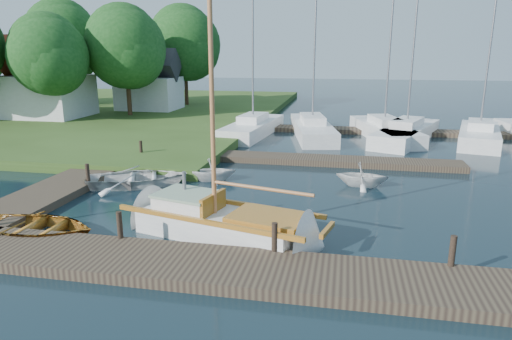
% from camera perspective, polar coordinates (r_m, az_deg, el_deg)
% --- Properties ---
extents(ground, '(160.00, 160.00, 0.00)m').
position_cam_1_polar(ground, '(17.47, -0.00, -3.81)').
color(ground, black).
rests_on(ground, ground).
extents(near_dock, '(18.00, 2.20, 0.30)m').
position_cam_1_polar(near_dock, '(12.02, -5.70, -12.03)').
color(near_dock, '#31261E').
rests_on(near_dock, ground).
extents(left_dock, '(2.20, 18.00, 0.30)m').
position_cam_1_polar(left_dock, '(22.09, -19.73, -0.33)').
color(left_dock, '#31261E').
rests_on(left_dock, ground).
extents(far_dock, '(14.00, 1.60, 0.30)m').
position_cam_1_polar(far_dock, '(23.41, 7.92, 1.22)').
color(far_dock, '#31261E').
rests_on(far_dock, ground).
extents(pontoon, '(30.00, 1.60, 0.30)m').
position_cam_1_polar(pontoon, '(33.39, 22.83, 4.23)').
color(pontoon, '#31261E').
rests_on(pontoon, ground).
extents(shore, '(50.00, 40.00, 0.50)m').
position_cam_1_polar(shore, '(49.66, -28.05, 6.84)').
color(shore, '#2E4718').
rests_on(shore, ground).
extents(mooring_post_1, '(0.16, 0.16, 0.80)m').
position_cam_1_polar(mooring_post_1, '(13.74, -16.67, -6.59)').
color(mooring_post_1, black).
rests_on(mooring_post_1, near_dock).
extents(mooring_post_2, '(0.16, 0.16, 0.80)m').
position_cam_1_polar(mooring_post_2, '(12.37, 2.34, -8.36)').
color(mooring_post_2, black).
rests_on(mooring_post_2, near_dock).
extents(mooring_post_3, '(0.16, 0.16, 0.80)m').
position_cam_1_polar(mooring_post_3, '(12.56, 23.35, -9.26)').
color(mooring_post_3, black).
rests_on(mooring_post_3, near_dock).
extents(mooring_post_4, '(0.16, 0.16, 0.80)m').
position_cam_1_polar(mooring_post_4, '(19.80, -20.29, -0.40)').
color(mooring_post_4, black).
rests_on(mooring_post_4, left_dock).
extents(mooring_post_5, '(0.16, 0.16, 0.80)m').
position_cam_1_polar(mooring_post_5, '(24.07, -14.19, 2.62)').
color(mooring_post_5, black).
rests_on(mooring_post_5, left_dock).
extents(sailboat, '(7.41, 3.67, 9.83)m').
position_cam_1_polar(sailboat, '(14.18, -3.86, -6.84)').
color(sailboat, silver).
rests_on(sailboat, ground).
extents(dinghy, '(3.80, 2.73, 0.78)m').
position_cam_1_polar(dinghy, '(15.65, -25.92, -6.06)').
color(dinghy, brown).
rests_on(dinghy, ground).
extents(tender_a, '(4.96, 4.33, 0.86)m').
position_cam_1_polar(tender_a, '(19.91, -14.58, -0.68)').
color(tender_a, silver).
rests_on(tender_a, ground).
extents(tender_b, '(2.49, 2.30, 1.09)m').
position_cam_1_polar(tender_b, '(20.05, -5.53, 0.18)').
color(tender_b, silver).
rests_on(tender_b, ground).
extents(tender_d, '(2.28, 2.02, 1.13)m').
position_cam_1_polar(tender_d, '(19.63, 13.13, -0.39)').
color(tender_d, silver).
rests_on(tender_d, ground).
extents(marina_boat_0, '(3.09, 8.37, 12.08)m').
position_cam_1_polar(marina_boat_0, '(31.05, -0.39, 5.48)').
color(marina_boat_0, silver).
rests_on(marina_boat_0, ground).
extents(marina_boat_1, '(3.93, 9.32, 9.90)m').
position_cam_1_polar(marina_boat_1, '(30.92, 7.04, 5.29)').
color(marina_boat_1, silver).
rests_on(marina_boat_1, ground).
extents(marina_boat_2, '(4.39, 8.80, 11.42)m').
position_cam_1_polar(marina_boat_2, '(31.06, 15.72, 4.92)').
color(marina_boat_2, silver).
rests_on(marina_boat_2, ground).
extents(marina_boat_3, '(5.24, 8.93, 12.89)m').
position_cam_1_polar(marina_boat_3, '(30.50, 18.30, 4.58)').
color(marina_boat_3, silver).
rests_on(marina_boat_3, ground).
extents(marina_boat_4, '(3.94, 7.70, 11.25)m').
position_cam_1_polar(marina_boat_4, '(31.43, 26.14, 4.08)').
color(marina_boat_4, silver).
rests_on(marina_boat_4, ground).
extents(house_a, '(6.30, 5.00, 6.29)m').
position_cam_1_polar(house_a, '(39.83, -24.86, 9.63)').
color(house_a, white).
rests_on(house_a, shore).
extents(house_c, '(5.25, 4.00, 5.28)m').
position_cam_1_polar(house_c, '(42.05, -13.20, 10.25)').
color(house_c, white).
rests_on(house_c, shore).
extents(tree_2, '(5.83, 5.75, 7.82)m').
position_cam_1_polar(tree_2, '(36.99, -24.45, 12.95)').
color(tree_2, '#332114').
rests_on(tree_2, shore).
extents(tree_3, '(6.41, 6.38, 8.74)m').
position_cam_1_polar(tree_3, '(38.38, -15.96, 14.53)').
color(tree_3, '#332114').
rests_on(tree_3, shore).
extents(tree_4, '(7.01, 7.01, 9.66)m').
position_cam_1_polar(tree_4, '(45.87, -22.92, 14.59)').
color(tree_4, '#332114').
rests_on(tree_4, shore).
extents(tree_7, '(6.83, 6.83, 9.38)m').
position_cam_1_polar(tree_7, '(44.96, -8.89, 15.34)').
color(tree_7, '#332114').
rests_on(tree_7, shore).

